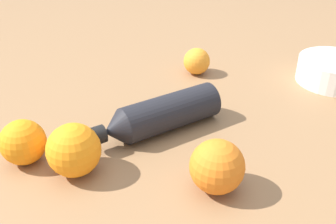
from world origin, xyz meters
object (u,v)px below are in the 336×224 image
object	(u,v)px
orange_1	(215,167)
orange_2	(72,150)
ceramic_bowl	(333,71)
water_bottle	(158,115)
orange_0	(21,142)
orange_3	(195,61)

from	to	relation	value
orange_1	orange_2	size ratio (longest dim) A/B	0.97
orange_1	orange_2	bearing A→B (deg)	165.57
ceramic_bowl	orange_1	bearing A→B (deg)	-134.38
water_bottle	orange_0	bearing A→B (deg)	-9.73
orange_0	orange_3	world-z (taller)	orange_0
orange_2	orange_0	bearing A→B (deg)	157.64
orange_0	orange_1	distance (m)	0.30
orange_1	ceramic_bowl	world-z (taller)	orange_1
orange_2	ceramic_bowl	world-z (taller)	orange_2
water_bottle	orange_0	size ratio (longest dim) A/B	3.22
water_bottle	orange_0	xyz separation A→B (m)	(-0.22, -0.07, 0.00)
water_bottle	orange_3	bearing A→B (deg)	-140.65
ceramic_bowl	orange_0	bearing A→B (deg)	-158.33
orange_0	orange_1	world-z (taller)	orange_1
orange_1	ceramic_bowl	bearing A→B (deg)	45.62
orange_0	orange_3	xyz separation A→B (m)	(0.32, 0.31, -0.01)
water_bottle	orange_3	distance (m)	0.26
orange_2	orange_3	xyz separation A→B (m)	(0.23, 0.35, -0.01)
orange_3	ceramic_bowl	size ratio (longest dim) A/B	0.38
orange_2	orange_3	distance (m)	0.42
orange_0	orange_1	bearing A→B (deg)	-16.78
orange_1	orange_2	xyz separation A→B (m)	(-0.21, 0.05, 0.00)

